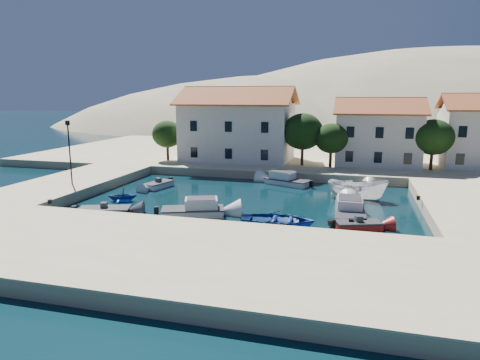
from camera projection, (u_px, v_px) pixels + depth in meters
name	position (u px, v px, depth m)	size (l,w,h in m)	color
ground	(214.00, 233.00, 30.37)	(400.00, 400.00, 0.00)	black
quay_south	(181.00, 257.00, 24.60)	(52.00, 12.00, 1.00)	tan
quay_west	(72.00, 184.00, 44.64)	(8.00, 20.00, 1.00)	tan
quay_north	(306.00, 155.00, 65.71)	(80.00, 36.00, 1.00)	tan
hills	(387.00, 193.00, 146.57)	(254.00, 176.00, 99.00)	gray
building_left	(238.00, 123.00, 57.25)	(14.70, 9.45, 9.70)	beige
building_mid	(378.00, 131.00, 53.69)	(10.50, 8.40, 8.30)	beige
trees	(315.00, 135.00, 52.35)	(37.30, 5.30, 6.45)	#382314
lamppost	(69.00, 146.00, 41.53)	(0.35, 0.25, 6.22)	black
bollards	(264.00, 207.00, 33.08)	(29.36, 9.56, 0.30)	black
motorboat_grey_sw	(104.00, 211.00, 34.91)	(4.45, 3.04, 1.25)	#323337
cabin_cruiser_south	(193.00, 210.00, 34.72)	(5.43, 3.74, 1.60)	silver
rowboat_south	(278.00, 226.00, 32.11)	(3.92, 5.49, 1.14)	navy
motorboat_red_se	(358.00, 226.00, 31.07)	(3.56, 2.45, 1.25)	maroon
cabin_cruiser_east	(350.00, 211.00, 34.30)	(2.57, 5.82, 1.60)	silver
boat_east	(357.00, 199.00, 40.19)	(2.06, 5.48, 2.11)	silver
motorboat_white_ne	(364.00, 189.00, 43.37)	(2.35, 3.81, 1.25)	silver
rowboat_west	(123.00, 201.00, 39.52)	(2.30, 2.66, 1.40)	navy
motorboat_white_west	(159.00, 185.00, 45.15)	(2.35, 3.73, 1.25)	silver
cabin_cruiser_north	(288.00, 180.00, 46.64)	(5.35, 3.76, 1.60)	silver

